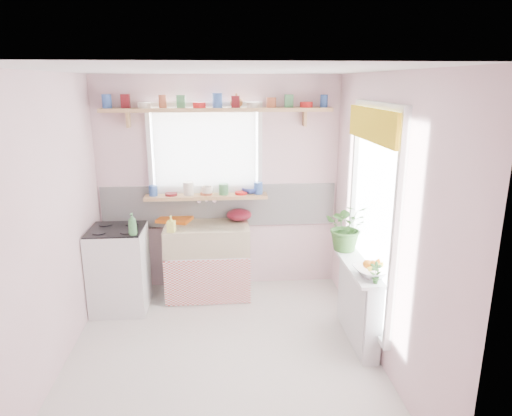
{
  "coord_description": "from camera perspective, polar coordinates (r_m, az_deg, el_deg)",
  "views": [
    {
      "loc": [
        0.01,
        -3.64,
        2.41
      ],
      "look_at": [
        0.35,
        0.55,
        1.25
      ],
      "focal_mm": 32.0,
      "sensor_mm": 36.0,
      "label": 1
    }
  ],
  "objects": [
    {
      "name": "fruit_bowl",
      "position": [
        4.15,
        14.44,
        -7.68
      ],
      "size": [
        0.39,
        0.39,
        0.08
      ],
      "primitive_type": "imported",
      "rotation": [
        0.0,
        0.0,
        0.19
      ],
      "color": "white",
      "rests_on": "radiator_ledge"
    },
    {
      "name": "sill_cup",
      "position": [
        5.25,
        -6.14,
        2.17
      ],
      "size": [
        0.15,
        0.15,
        0.1
      ],
      "primitive_type": "imported",
      "rotation": [
        0.0,
        0.0,
        0.15
      ],
      "color": "silver",
      "rests_on": "windowsill"
    },
    {
      "name": "cooker_bottle",
      "position": [
        4.76,
        -15.19,
        -1.95
      ],
      "size": [
        0.11,
        0.11,
        0.23
      ],
      "primitive_type": "imported",
      "rotation": [
        0.0,
        0.0,
        -0.24
      ],
      "color": "#458A4C",
      "rests_on": "cooker"
    },
    {
      "name": "dish_tray",
      "position": [
        5.4,
        -10.12,
        -1.4
      ],
      "size": [
        0.44,
        0.37,
        0.04
      ],
      "primitive_type": "cube",
      "rotation": [
        0.0,
        0.0,
        -0.3
      ],
      "color": "orange",
      "rests_on": "sink_unit"
    },
    {
      "name": "colander",
      "position": [
        5.33,
        -2.12,
        -0.84
      ],
      "size": [
        0.38,
        0.38,
        0.13
      ],
      "primitive_type": "ellipsoid",
      "rotation": [
        0.0,
        0.0,
        -0.37
      ],
      "color": "maroon",
      "rests_on": "sink_unit"
    },
    {
      "name": "pine_shelf",
      "position": [
        5.12,
        -4.83,
        12.15
      ],
      "size": [
        2.52,
        0.24,
        0.04
      ],
      "primitive_type": "cube",
      "color": "tan",
      "rests_on": "room"
    },
    {
      "name": "cooker",
      "position": [
        5.2,
        -16.72,
        -7.26
      ],
      "size": [
        0.58,
        0.58,
        0.93
      ],
      "color": "white",
      "rests_on": "ground"
    },
    {
      "name": "shelf_crockery",
      "position": [
        5.12,
        -5.06,
        12.98
      ],
      "size": [
        2.47,
        0.11,
        0.12
      ],
      "color": "#3359A5",
      "rests_on": "pine_shelf"
    },
    {
      "name": "jade_plant",
      "position": [
        4.64,
        11.34,
        -2.27
      ],
      "size": [
        0.5,
        0.45,
        0.5
      ],
      "primitive_type": "imported",
      "rotation": [
        0.0,
        0.0,
        -0.16
      ],
      "color": "#356227",
      "rests_on": "radiator_ledge"
    },
    {
      "name": "fruit",
      "position": [
        4.13,
        14.55,
        -6.84
      ],
      "size": [
        0.2,
        0.14,
        0.1
      ],
      "color": "orange",
      "rests_on": "fruit_bowl"
    },
    {
      "name": "herb_pot",
      "position": [
        3.98,
        14.73,
        -7.85
      ],
      "size": [
        0.12,
        0.1,
        0.19
      ],
      "primitive_type": "imported",
      "rotation": [
        0.0,
        0.0,
        -0.32
      ],
      "color": "#38712D",
      "rests_on": "radiator_ledge"
    },
    {
      "name": "sill_crockery",
      "position": [
        5.26,
        -6.43,
        2.23
      ],
      "size": [
        1.35,
        0.11,
        0.12
      ],
      "color": "#3359A5",
      "rests_on": "windowsill"
    },
    {
      "name": "radiator_ledge",
      "position": [
        4.52,
        12.69,
        -11.38
      ],
      "size": [
        0.22,
        0.95,
        0.78
      ],
      "color": "white",
      "rests_on": "ground"
    },
    {
      "name": "shelf_vase",
      "position": [
        5.18,
        -2.47,
        13.28
      ],
      "size": [
        0.19,
        0.19,
        0.15
      ],
      "primitive_type": "imported",
      "rotation": [
        0.0,
        0.0,
        0.38
      ],
      "color": "#A46332",
      "rests_on": "pine_shelf"
    },
    {
      "name": "room",
      "position": [
        4.67,
        3.51,
        2.54
      ],
      "size": [
        3.2,
        3.2,
        3.2
      ],
      "color": "silver",
      "rests_on": "ground"
    },
    {
      "name": "soap_bottle_sink",
      "position": [
        4.99,
        -10.57,
        -1.94
      ],
      "size": [
        0.1,
        0.1,
        0.18
      ],
      "primitive_type": "imported",
      "rotation": [
        0.0,
        0.0,
        -0.19
      ],
      "color": "#F8FE71",
      "rests_on": "sink_unit"
    },
    {
      "name": "sink_unit",
      "position": [
        5.32,
        -6.05,
        -6.47
      ],
      "size": [
        0.95,
        0.65,
        1.11
      ],
      "color": "white",
      "rests_on": "ground"
    },
    {
      "name": "windowsill",
      "position": [
        5.28,
        -6.22,
        1.44
      ],
      "size": [
        1.4,
        0.22,
        0.04
      ],
      "primitive_type": "cube",
      "color": "tan",
      "rests_on": "room"
    },
    {
      "name": "sill_bowl",
      "position": [
        5.33,
        -0.62,
        2.28
      ],
      "size": [
        0.26,
        0.26,
        0.07
      ],
      "primitive_type": "imported",
      "rotation": [
        0.0,
        0.0,
        -0.19
      ],
      "color": "#2F449B",
      "rests_on": "windowsill"
    }
  ]
}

